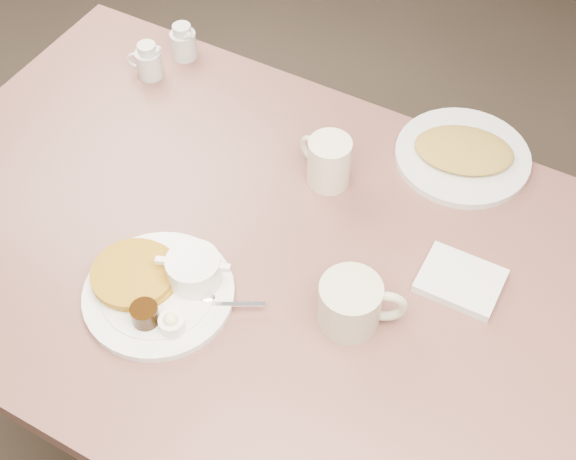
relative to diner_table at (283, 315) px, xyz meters
The scene contains 8 objects.
diner_table is the anchor object (origin of this frame).
main_plate 0.29m from the diner_table, 133.53° to the right, with size 0.34×0.33×0.07m.
coffee_mug_near 0.27m from the diner_table, 16.50° to the right, with size 0.16×0.14×0.09m.
napkin 0.36m from the diner_table, 20.62° to the left, with size 0.14×0.11×0.02m.
coffee_mug_far 0.31m from the diner_table, 95.89° to the left, with size 0.12×0.10×0.10m.
creamer_left 0.61m from the diner_table, 148.71° to the left, with size 0.08×0.06×0.08m.
creamer_right 0.64m from the diner_table, 140.05° to the left, with size 0.08×0.06×0.08m.
hash_plate 0.47m from the diner_table, 64.76° to the left, with size 0.33×0.33×0.04m.
Camera 1 is at (0.40, -0.71, 1.86)m, focal length 48.89 mm.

